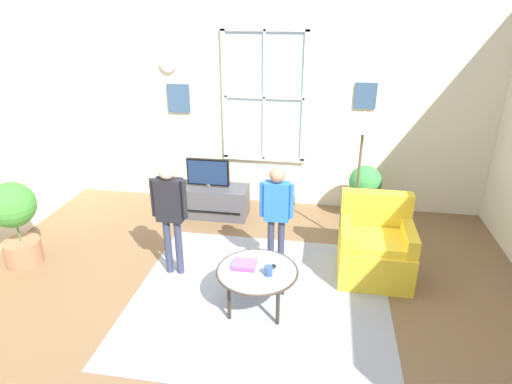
% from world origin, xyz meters
% --- Properties ---
extents(ground_plane, '(6.61, 5.83, 0.02)m').
position_xyz_m(ground_plane, '(0.00, 0.00, -0.01)').
color(ground_plane, brown).
extents(back_wall, '(6.01, 0.17, 2.89)m').
position_xyz_m(back_wall, '(-0.00, 2.67, 1.45)').
color(back_wall, silver).
rests_on(back_wall, ground_plane).
extents(area_rug, '(2.57, 2.38, 0.01)m').
position_xyz_m(area_rug, '(0.23, 0.27, 0.00)').
color(area_rug, '#999EAD').
rests_on(area_rug, ground_plane).
extents(tv_stand, '(1.08, 0.45, 0.43)m').
position_xyz_m(tv_stand, '(-0.76, 2.03, 0.21)').
color(tv_stand, '#4C4C51').
rests_on(tv_stand, ground_plane).
extents(television, '(0.59, 0.08, 0.40)m').
position_xyz_m(television, '(-0.76, 2.03, 0.64)').
color(television, '#4C4C4C').
rests_on(television, tv_stand).
extents(armchair, '(0.76, 0.74, 0.87)m').
position_xyz_m(armchair, '(1.39, 0.91, 0.33)').
color(armchair, yellow).
rests_on(armchair, ground_plane).
extents(coffee_table, '(0.79, 0.79, 0.42)m').
position_xyz_m(coffee_table, '(0.22, 0.14, 0.39)').
color(coffee_table, '#99B2B7').
rests_on(coffee_table, ground_plane).
extents(book_stack, '(0.23, 0.20, 0.04)m').
position_xyz_m(book_stack, '(0.09, 0.19, 0.44)').
color(book_stack, '#BF46C0').
rests_on(book_stack, coffee_table).
extents(cup, '(0.08, 0.08, 0.09)m').
position_xyz_m(cup, '(0.34, 0.08, 0.46)').
color(cup, '#334C8C').
rests_on(cup, coffee_table).
extents(remote_near_books, '(0.10, 0.14, 0.02)m').
position_xyz_m(remote_near_books, '(0.34, 0.17, 0.43)').
color(remote_near_books, black).
rests_on(remote_near_books, coffee_table).
extents(person_blue_shirt, '(0.36, 0.17, 1.21)m').
position_xyz_m(person_blue_shirt, '(0.32, 0.84, 0.76)').
color(person_blue_shirt, '#333851').
rests_on(person_blue_shirt, ground_plane).
extents(person_black_shirt, '(0.39, 0.18, 1.29)m').
position_xyz_m(person_black_shirt, '(-0.77, 0.57, 0.81)').
color(person_black_shirt, '#333851').
rests_on(person_black_shirt, ground_plane).
extents(potted_plant_by_window, '(0.43, 0.43, 0.80)m').
position_xyz_m(potted_plant_by_window, '(1.35, 2.17, 0.51)').
color(potted_plant_by_window, '#4C565B').
rests_on(potted_plant_by_window, ground_plane).
extents(potted_plant_corner, '(0.50, 0.50, 0.98)m').
position_xyz_m(potted_plant_corner, '(-2.55, 0.49, 0.57)').
color(potted_plant_corner, '#9E6B4C').
rests_on(potted_plant_corner, ground_plane).
extents(floor_lamp, '(0.32, 0.32, 1.68)m').
position_xyz_m(floor_lamp, '(1.19, 1.49, 1.40)').
color(floor_lamp, black).
rests_on(floor_lamp, ground_plane).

